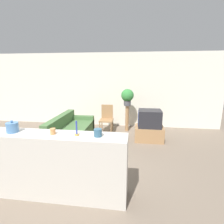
% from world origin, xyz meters
% --- Properties ---
extents(ground_plane, '(14.00, 14.00, 0.00)m').
position_xyz_m(ground_plane, '(0.00, 0.00, 0.00)').
color(ground_plane, '#756656').
extents(wall_back, '(9.00, 0.06, 2.70)m').
position_xyz_m(wall_back, '(0.00, 3.43, 1.35)').
color(wall_back, silver).
rests_on(wall_back, ground_plane).
extents(couch, '(0.89, 1.87, 0.78)m').
position_xyz_m(couch, '(-0.39, 1.57, 0.29)').
color(couch, '#476B3D').
rests_on(couch, ground_plane).
extents(tv_stand, '(0.84, 0.58, 0.43)m').
position_xyz_m(tv_stand, '(1.88, 2.03, 0.22)').
color(tv_stand, '#9E754C').
rests_on(tv_stand, ground_plane).
extents(television, '(0.67, 0.55, 0.50)m').
position_xyz_m(television, '(1.88, 2.03, 0.68)').
color(television, '#232328').
rests_on(television, tv_stand).
extents(wooden_chair, '(0.44, 0.44, 0.92)m').
position_xyz_m(wooden_chair, '(0.49, 2.65, 0.50)').
color(wooden_chair, '#9E754C').
rests_on(wooden_chair, ground_plane).
extents(plant_stand, '(0.12, 0.12, 0.90)m').
position_xyz_m(plant_stand, '(1.18, 2.82, 0.45)').
color(plant_stand, '#9E754C').
rests_on(plant_stand, ground_plane).
extents(potted_plant, '(0.42, 0.42, 0.57)m').
position_xyz_m(potted_plant, '(1.18, 2.82, 1.22)').
color(potted_plant, '#4C4C51').
rests_on(potted_plant, plant_stand).
extents(foreground_counter, '(2.71, 0.44, 1.08)m').
position_xyz_m(foreground_counter, '(0.00, -0.61, 0.54)').
color(foreground_counter, beige).
rests_on(foreground_counter, ground_plane).
extents(decorative_bowl, '(0.18, 0.18, 0.20)m').
position_xyz_m(decorative_bowl, '(-0.49, -0.61, 1.16)').
color(decorative_bowl, '#4C7AAD').
rests_on(decorative_bowl, foreground_counter).
extents(candle_jar, '(0.08, 0.08, 0.09)m').
position_xyz_m(candle_jar, '(0.19, -0.61, 1.13)').
color(candle_jar, '#C6844C').
rests_on(candle_jar, foreground_counter).
extents(candlestick, '(0.07, 0.07, 0.23)m').
position_xyz_m(candlestick, '(0.57, -0.61, 1.15)').
color(candlestick, '#B7933D').
rests_on(candlestick, foreground_counter).
extents(coffee_tin, '(0.12, 0.12, 0.12)m').
position_xyz_m(coffee_tin, '(0.90, -0.61, 1.14)').
color(coffee_tin, '#335B75').
rests_on(coffee_tin, foreground_counter).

